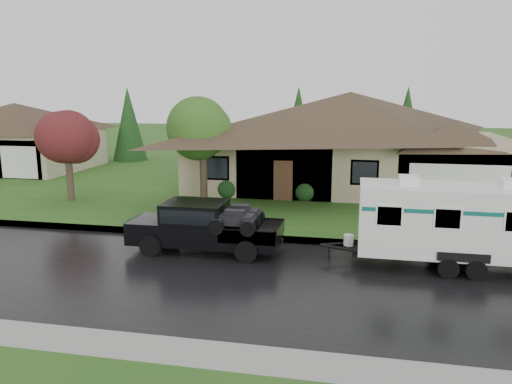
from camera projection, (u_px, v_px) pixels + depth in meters
ground at (280, 260)px, 17.38m from camera, size 140.00×140.00×0.00m
road at (271, 281)px, 15.45m from camera, size 140.00×8.00×0.01m
curb at (289, 240)px, 19.52m from camera, size 140.00×0.50×0.15m
lawn at (316, 182)px, 31.77m from camera, size 140.00×26.00×0.15m
house_main at (354, 129)px, 29.51m from camera, size 19.44×10.80×6.90m
house_far at (18, 131)px, 36.25m from camera, size 10.80×8.64×5.80m
tree_left_green at (203, 130)px, 24.98m from camera, size 3.23×3.23×5.35m
tree_red at (67, 140)px, 25.62m from camera, size 2.78×2.78×4.61m
shrub_row at (346, 192)px, 25.79m from camera, size 13.60×1.00×1.00m
pickup_truck at (202, 225)px, 18.18m from camera, size 5.51×2.09×1.84m
travel_trailer at (459, 220)px, 16.34m from camera, size 6.80×2.39×3.05m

